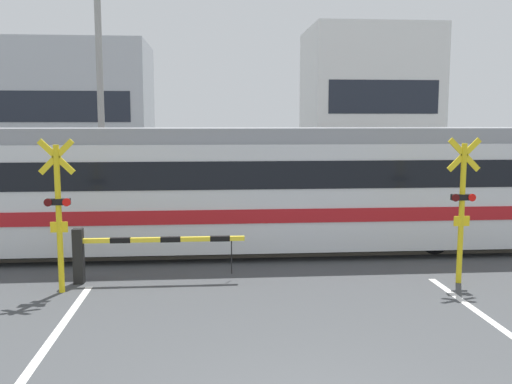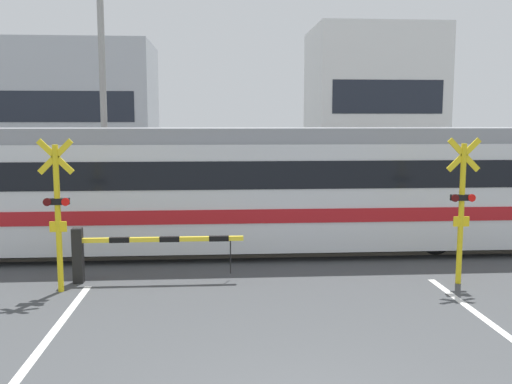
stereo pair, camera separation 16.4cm
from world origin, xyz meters
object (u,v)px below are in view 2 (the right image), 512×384
object	(u,v)px
crossing_signal_left	(58,209)
crossing_barrier_near	(119,248)
crossing_barrier_far	(341,204)
commuter_train	(218,186)
pedestrian	(246,185)
crossing_signal_right	(462,204)

from	to	relation	value
crossing_signal_left	crossing_barrier_near	bearing A→B (deg)	29.87
crossing_barrier_far	commuter_train	bearing A→B (deg)	-141.13
crossing_signal_left	pedestrian	size ratio (longest dim) A/B	1.74
commuter_train	crossing_barrier_far	distance (m)	4.96
crossing_barrier_near	crossing_barrier_far	size ratio (longest dim) A/B	1.00
commuter_train	crossing_signal_left	xyz separation A→B (m)	(-3.06, -3.20, -0.04)
commuter_train	crossing_signal_right	size ratio (longest dim) A/B	5.83
pedestrian	commuter_train	bearing A→B (deg)	-99.50
crossing_barrier_near	pedestrian	xyz separation A→B (m)	(3.06, 8.73, 0.27)
crossing_signal_right	pedestrian	xyz separation A→B (m)	(-3.79, 9.32, -0.64)
crossing_signal_left	pedestrian	distance (m)	10.19
commuter_train	crossing_signal_left	distance (m)	4.43
crossing_barrier_far	pedestrian	xyz separation A→B (m)	(-2.77, 3.06, 0.27)
crossing_signal_left	crossing_barrier_far	bearing A→B (deg)	42.40
commuter_train	crossing_barrier_near	bearing A→B (deg)	-127.92
crossing_barrier_far	crossing_signal_left	world-z (taller)	crossing_signal_left
crossing_barrier_near	crossing_signal_left	bearing A→B (deg)	-150.13
commuter_train	crossing_barrier_near	distance (m)	3.44
crossing_signal_left	pedestrian	xyz separation A→B (m)	(4.08, 9.32, -0.64)
crossing_signal_right	crossing_barrier_far	bearing A→B (deg)	99.32
crossing_barrier_near	crossing_barrier_far	xyz separation A→B (m)	(5.82, 5.66, 0.00)
commuter_train	pedestrian	xyz separation A→B (m)	(1.02, 6.12, -0.68)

